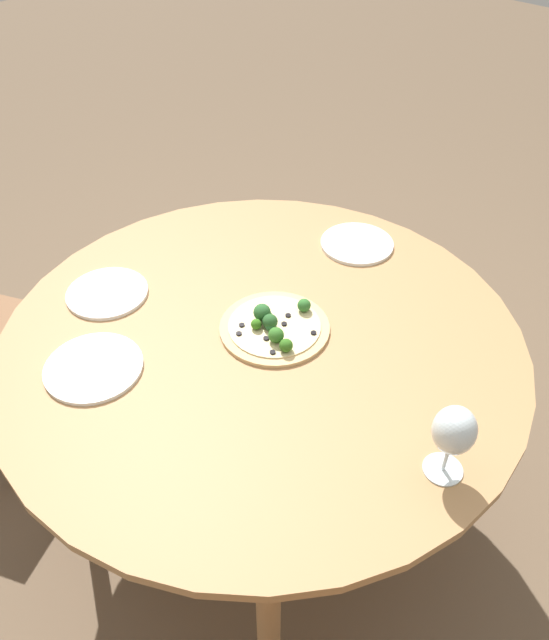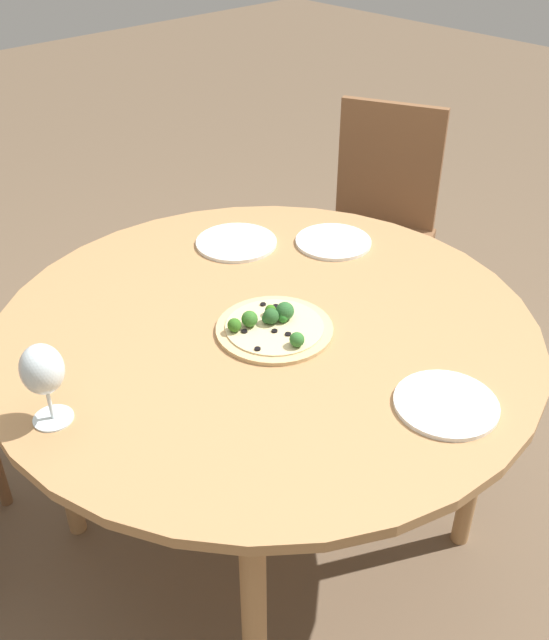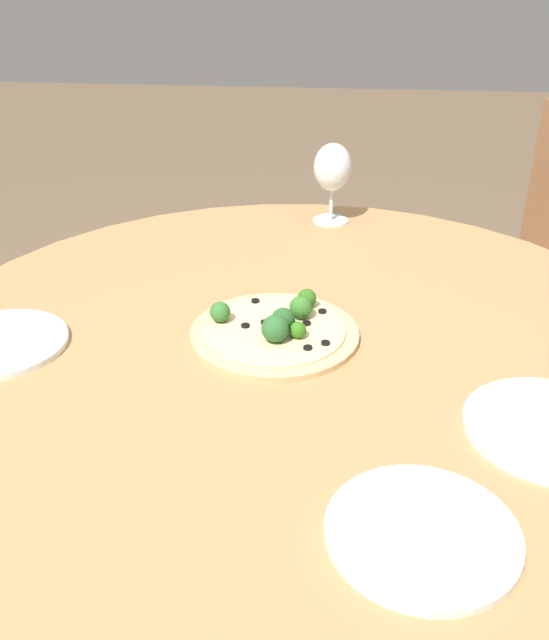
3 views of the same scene
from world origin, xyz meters
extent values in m
cylinder|color=#A87A4C|center=(0.00, 0.00, 0.74)|extent=(1.28, 1.28, 0.03)
cylinder|color=#A87A4C|center=(-0.40, -0.40, 0.36)|extent=(0.05, 0.05, 0.73)
cylinder|color=#A87A4C|center=(0.40, -0.40, 0.36)|extent=(0.05, 0.05, 0.73)
cube|color=brown|center=(-0.62, -0.75, 0.46)|extent=(0.56, 0.56, 0.04)
cylinder|color=brown|center=(-0.38, -0.72, 0.22)|extent=(0.04, 0.04, 0.44)
cylinder|color=brown|center=(-0.59, -0.98, 0.22)|extent=(0.04, 0.04, 0.44)
cylinder|color=tan|center=(0.04, -0.01, 0.76)|extent=(0.27, 0.27, 0.01)
cylinder|color=beige|center=(0.04, -0.01, 0.76)|extent=(0.23, 0.23, 0.00)
sphere|color=#316A19|center=(0.00, 0.02, 0.78)|extent=(0.03, 0.03, 0.03)
sphere|color=#276D23|center=(0.04, 0.02, 0.78)|extent=(0.03, 0.03, 0.03)
sphere|color=#275426|center=(0.03, -0.01, 0.79)|extent=(0.04, 0.04, 0.04)
sphere|color=#2A5D2B|center=(0.03, 0.03, 0.79)|extent=(0.04, 0.04, 0.04)
sphere|color=#275D2E|center=(0.02, -0.01, 0.78)|extent=(0.02, 0.02, 0.02)
sphere|color=#2F631B|center=(-0.01, -0.09, 0.78)|extent=(0.03, 0.03, 0.03)
sphere|color=#336B25|center=(0.00, -0.05, 0.79)|extent=(0.04, 0.04, 0.04)
sphere|color=#2F692A|center=(0.13, -0.02, 0.78)|extent=(0.03, 0.03, 0.03)
cylinder|color=black|center=(-0.02, 0.05, 0.77)|extent=(0.01, 0.01, 0.00)
cylinder|color=black|center=(-0.01, -0.03, 0.77)|extent=(0.01, 0.01, 0.00)
cylinder|color=black|center=(0.09, -0.01, 0.77)|extent=(0.01, 0.01, 0.00)
cylinder|color=black|center=(0.03, 0.03, 0.77)|extent=(0.01, 0.01, 0.00)
cylinder|color=black|center=(-0.04, 0.03, 0.77)|extent=(0.01, 0.01, 0.00)
cylinder|color=black|center=(-0.04, -0.07, 0.77)|extent=(0.01, 0.01, 0.00)
cylinder|color=black|center=(0.06, -0.02, 0.77)|extent=(0.01, 0.01, 0.00)
cylinder|color=black|center=(0.01, -0.07, 0.77)|extent=(0.01, 0.01, 0.00)
cylinder|color=black|center=(0.08, -0.10, 0.77)|extent=(0.01, 0.01, 0.00)
cylinder|color=silver|center=(-0.04, -0.53, 0.75)|extent=(0.08, 0.08, 0.00)
cylinder|color=silver|center=(-0.04, -0.53, 0.79)|extent=(0.01, 0.01, 0.07)
ellipsoid|color=silver|center=(-0.04, -0.53, 0.88)|extent=(0.08, 0.08, 0.10)
cylinder|color=white|center=(-0.16, 0.41, 0.76)|extent=(0.21, 0.21, 0.01)
cylinder|color=white|center=(0.47, 0.06, 0.76)|extent=(0.21, 0.21, 0.01)
camera|label=1|loc=(-0.79, -0.78, 1.79)|focal=35.00mm
camera|label=2|loc=(1.02, -0.93, 1.70)|focal=40.00mm
camera|label=3|loc=(-0.06, 0.98, 1.33)|focal=40.00mm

